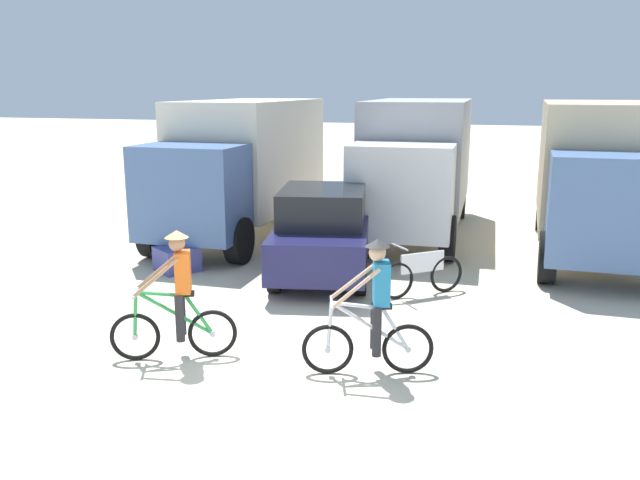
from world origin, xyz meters
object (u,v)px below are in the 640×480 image
object	(u,v)px
cyclist_cowboy_hat	(373,312)
box_truck_cream_rv	(243,161)
box_truck_grey_hauler	(416,160)
sedan_parked	(323,232)
bicycle_spare	(422,274)
supply_crate	(177,259)
box_truck_tan_camper	(598,171)
cyclist_orange_shirt	(177,300)

from	to	relation	value
cyclist_cowboy_hat	box_truck_cream_rv	bearing A→B (deg)	123.58
box_truck_grey_hauler	sedan_parked	size ratio (longest dim) A/B	1.53
cyclist_cowboy_hat	bicycle_spare	world-z (taller)	cyclist_cowboy_hat
box_truck_cream_rv	cyclist_cowboy_hat	size ratio (longest dim) A/B	3.71
box_truck_cream_rv	supply_crate	size ratio (longest dim) A/B	9.01
bicycle_spare	supply_crate	xyz separation A→B (m)	(-5.03, 0.24, -0.15)
box_truck_tan_camper	cyclist_orange_shirt	xyz separation A→B (m)	(-6.10, -7.97, -1.03)
box_truck_cream_rv	supply_crate	world-z (taller)	box_truck_cream_rv
box_truck_tan_camper	cyclist_orange_shirt	distance (m)	10.09
box_truck_cream_rv	cyclist_cowboy_hat	bearing A→B (deg)	-56.42
box_truck_tan_camper	cyclist_cowboy_hat	size ratio (longest dim) A/B	3.73
sedan_parked	cyclist_orange_shirt	world-z (taller)	cyclist_orange_shirt
sedan_parked	cyclist_cowboy_hat	size ratio (longest dim) A/B	2.45
cyclist_cowboy_hat	box_truck_tan_camper	bearing A→B (deg)	66.06
sedan_parked	bicycle_spare	size ratio (longest dim) A/B	3.29
cyclist_cowboy_hat	bicycle_spare	size ratio (longest dim) A/B	1.34
sedan_parked	supply_crate	bearing A→B (deg)	-168.77
cyclist_cowboy_hat	supply_crate	size ratio (longest dim) A/B	2.43
box_truck_grey_hauler	cyclist_orange_shirt	size ratio (longest dim) A/B	3.75
cyclist_orange_shirt	box_truck_tan_camper	bearing A→B (deg)	52.56
sedan_parked	cyclist_orange_shirt	distance (m)	4.66
box_truck_cream_rv	box_truck_grey_hauler	distance (m)	4.39
box_truck_tan_camper	bicycle_spare	bearing A→B (deg)	-127.85
cyclist_cowboy_hat	box_truck_grey_hauler	bearing A→B (deg)	94.86
bicycle_spare	supply_crate	world-z (taller)	bicycle_spare
box_truck_cream_rv	sedan_parked	xyz separation A→B (m)	(2.98, -3.03, -0.99)
supply_crate	cyclist_cowboy_hat	bearing A→B (deg)	-37.68
box_truck_tan_camper	sedan_parked	bearing A→B (deg)	-147.77
box_truck_grey_hauler	cyclist_cowboy_hat	world-z (taller)	box_truck_grey_hauler
sedan_parked	cyclist_orange_shirt	size ratio (longest dim) A/B	2.45
box_truck_grey_hauler	sedan_parked	distance (m)	4.72
box_truck_grey_hauler	cyclist_cowboy_hat	size ratio (longest dim) A/B	3.75
box_truck_cream_rv	cyclist_orange_shirt	xyz separation A→B (m)	(2.22, -7.63, -1.03)
box_truck_grey_hauler	supply_crate	size ratio (longest dim) A/B	9.09
sedan_parked	bicycle_spare	world-z (taller)	sedan_parked
box_truck_cream_rv	sedan_parked	bearing A→B (deg)	-45.52
bicycle_spare	cyclist_orange_shirt	bearing A→B (deg)	-126.98
box_truck_cream_rv	supply_crate	xyz separation A→B (m)	(0.03, -3.62, -1.63)
box_truck_tan_camper	supply_crate	xyz separation A→B (m)	(-8.29, -3.95, -1.63)
cyclist_orange_shirt	bicycle_spare	xyz separation A→B (m)	(2.84, 3.77, -0.45)
box_truck_grey_hauler	box_truck_cream_rv	bearing A→B (deg)	-160.98
sedan_parked	box_truck_grey_hauler	bearing A→B (deg)	75.32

